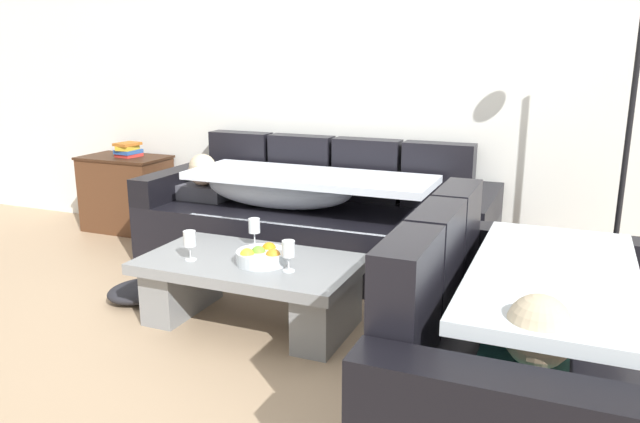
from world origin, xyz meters
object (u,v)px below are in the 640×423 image
(coffee_table, at_px, (251,283))
(crumpled_garment, at_px, (140,291))
(couch_along_wall, at_px, (309,220))
(couch_near_window, at_px, (521,350))
(side_cabinet, at_px, (127,193))
(fruit_bowl, at_px, (262,256))
(wine_glass_near_left, at_px, (190,240))
(floor_lamp, at_px, (620,121))
(wine_glass_near_right, at_px, (288,250))
(wine_glass_far_back, at_px, (254,227))
(book_stack_on_cabinet, at_px, (128,150))

(coffee_table, xyz_separation_m, crumpled_garment, (-0.80, 0.03, -0.18))
(couch_along_wall, relative_size, couch_near_window, 1.43)
(side_cabinet, bearing_deg, couch_near_window, -27.08)
(couch_near_window, bearing_deg, fruit_bowl, 73.25)
(wine_glass_near_left, xyz_separation_m, floor_lamp, (2.10, 1.10, 0.62))
(wine_glass_near_right, height_order, side_cabinet, side_cabinet)
(fruit_bowl, height_order, wine_glass_near_right, wine_glass_near_right)
(couch_along_wall, distance_m, wine_glass_far_back, 0.84)
(couch_along_wall, relative_size, crumpled_garment, 6.15)
(wine_glass_near_left, height_order, wine_glass_near_right, same)
(couch_near_window, distance_m, wine_glass_far_back, 1.71)
(floor_lamp, bearing_deg, wine_glass_far_back, -158.88)
(fruit_bowl, distance_m, side_cabinet, 2.40)
(fruit_bowl, bearing_deg, couch_near_window, -16.75)
(wine_glass_near_left, xyz_separation_m, wine_glass_far_back, (0.20, 0.36, 0.00))
(wine_glass_far_back, relative_size, crumpled_garment, 0.42)
(couch_along_wall, xyz_separation_m, fruit_bowl, (0.20, -1.09, 0.09))
(book_stack_on_cabinet, relative_size, floor_lamp, 0.11)
(floor_lamp, bearing_deg, side_cabinet, 175.12)
(coffee_table, bearing_deg, fruit_bowl, -21.60)
(wine_glass_near_right, distance_m, wine_glass_far_back, 0.49)
(book_stack_on_cabinet, relative_size, crumpled_garment, 0.54)
(coffee_table, distance_m, wine_glass_near_left, 0.42)
(wine_glass_near_right, relative_size, wine_glass_far_back, 1.00)
(book_stack_on_cabinet, bearing_deg, wine_glass_near_right, -32.66)
(side_cabinet, distance_m, crumpled_garment, 1.70)
(wine_glass_far_back, relative_size, floor_lamp, 0.09)
(couch_near_window, bearing_deg, coffee_table, 72.94)
(wine_glass_near_right, xyz_separation_m, wine_glass_far_back, (-0.37, 0.32, 0.00))
(couch_near_window, height_order, floor_lamp, floor_lamp)
(couch_near_window, relative_size, wine_glass_near_right, 10.34)
(wine_glass_far_back, relative_size, side_cabinet, 0.23)
(book_stack_on_cabinet, bearing_deg, coffee_table, -34.46)
(wine_glass_near_left, bearing_deg, coffee_table, 25.15)
(coffee_table, height_order, book_stack_on_cabinet, book_stack_on_cabinet)
(wine_glass_near_left, distance_m, floor_lamp, 2.45)
(side_cabinet, bearing_deg, fruit_bowl, -33.26)
(coffee_table, xyz_separation_m, book_stack_on_cabinet, (-1.86, 1.28, 0.46))
(floor_lamp, height_order, crumpled_garment, floor_lamp)
(couch_along_wall, relative_size, book_stack_on_cabinet, 11.30)
(wine_glass_near_left, height_order, crumpled_garment, wine_glass_near_left)
(couch_near_window, bearing_deg, wine_glass_near_right, 73.30)
(book_stack_on_cabinet, bearing_deg, couch_along_wall, -7.31)
(couch_along_wall, relative_size, wine_glass_far_back, 14.83)
(fruit_bowl, distance_m, wine_glass_near_right, 0.21)
(wine_glass_far_back, height_order, floor_lamp, floor_lamp)
(fruit_bowl, distance_m, crumpled_garment, 0.96)
(couch_near_window, bearing_deg, couch_along_wall, 46.35)
(wine_glass_near_left, relative_size, wine_glass_near_right, 1.00)
(crumpled_garment, bearing_deg, coffee_table, -1.99)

